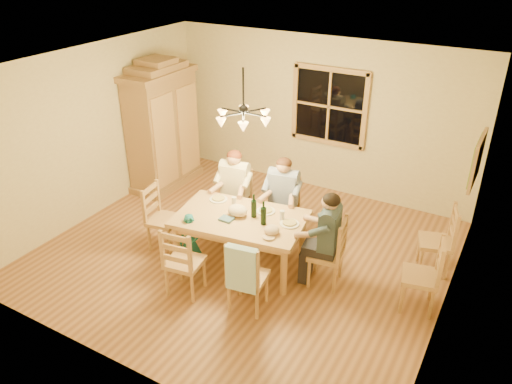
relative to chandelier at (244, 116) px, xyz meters
The scene contains 33 objects.
floor 2.08m from the chandelier, ahead, with size 5.50×5.50×0.00m, color brown.
ceiling 0.62m from the chandelier, ahead, with size 5.50×5.00×0.02m, color white.
wall_back 2.60m from the chandelier, 90.00° to the left, with size 5.50×0.02×2.70m, color beige.
wall_left 2.84m from the chandelier, behind, with size 0.02×5.00×2.70m, color beige.
wall_right 2.84m from the chandelier, ahead, with size 0.02×5.00×2.70m, color beige.
window 2.53m from the chandelier, 85.36° to the left, with size 1.30×0.06×1.30m.
painting 3.00m from the chandelier, 23.86° to the left, with size 0.06×0.78×0.64m.
chandelier is the anchor object (origin of this frame).
armoire 2.91m from the chandelier, 152.79° to the left, with size 0.66×1.40×2.30m.
dining_table 1.45m from the chandelier, 71.04° to the right, with size 1.87×1.31×0.76m.
chair_far_left 1.89m from the chandelier, 134.20° to the left, with size 0.50×0.48×0.99m.
chair_far_right 1.89m from the chandelier, 63.11° to the left, with size 0.50×0.48×0.99m.
chair_near_left 2.12m from the chandelier, 100.44° to the right, with size 0.50×0.48×0.99m.
chair_near_right 2.14m from the chandelier, 57.44° to the right, with size 0.50×0.48×0.99m.
chair_end_left 2.13m from the chandelier, 157.59° to the right, with size 0.48×0.50×0.99m.
chair_end_right 2.19m from the chandelier, ahead, with size 0.48×0.50×0.99m.
adult_woman 1.40m from the chandelier, 134.20° to the left, with size 0.44×0.47×0.87m.
adult_plaid_man 1.40m from the chandelier, 63.11° to the left, with size 0.44×0.47×0.87m.
adult_slate_man 1.78m from the chandelier, ahead, with size 0.47×0.44×0.87m.
towel 1.94m from the chandelier, 60.64° to the right, with size 0.38×0.10×0.58m, color #AAD1E7.
wine_bottle_a 1.19m from the chandelier, 34.86° to the right, with size 0.08×0.08×0.33m, color black.
wine_bottle_b 1.27m from the chandelier, 31.57° to the right, with size 0.08×0.08×0.33m, color black.
plate_woman 1.38m from the chandelier, behind, with size 0.26×0.26×0.02m, color white.
plate_plaid 1.35m from the chandelier, ahead, with size 0.26×0.26×0.02m, color white.
plate_slate 1.51m from the chandelier, ahead, with size 0.26×0.26×0.02m, color white.
wine_glass_a 1.26m from the chandelier, 156.40° to the right, with size 0.06×0.06×0.14m, color silver.
wine_glass_b 1.39m from the chandelier, ahead, with size 0.06×0.06×0.14m, color silver.
cap 1.49m from the chandelier, 33.39° to the right, with size 0.20×0.20×0.11m, color tan.
napkin 1.37m from the chandelier, 93.12° to the right, with size 0.18×0.14×0.03m, color slate.
cloth_bundle 1.27m from the chandelier, 80.63° to the right, with size 0.28×0.22×0.15m, color beige.
child 1.85m from the chandelier, 120.87° to the right, with size 0.31×0.20×0.85m, color #1A6876.
chair_spare_front 3.03m from the chandelier, ahead, with size 0.50×0.52×0.99m.
chair_spare_back 3.16m from the chandelier, 20.14° to the left, with size 0.53×0.54×0.99m.
Camera 1 is at (3.13, -5.19, 4.15)m, focal length 35.00 mm.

